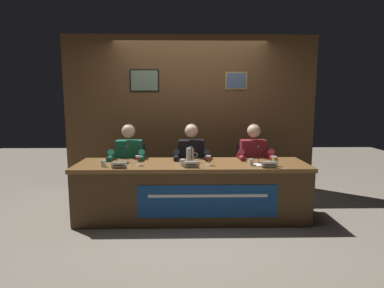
{
  "coord_description": "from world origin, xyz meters",
  "views": [
    {
      "loc": [
        -0.08,
        -3.97,
        1.55
      ],
      "look_at": [
        0.0,
        0.0,
        0.98
      ],
      "focal_mm": 29.03,
      "sensor_mm": 36.0,
      "label": 1
    }
  ],
  "objects": [
    {
      "name": "nameplate_center",
      "position": [
        -0.01,
        -0.28,
        0.77
      ],
      "size": [
        0.19,
        0.06,
        0.08
      ],
      "color": "white",
      "rests_on": "conference_table"
    },
    {
      "name": "chair_left",
      "position": [
        -0.9,
        0.58,
        0.42
      ],
      "size": [
        0.44,
        0.45,
        0.88
      ],
      "color": "black",
      "rests_on": "ground_plane"
    },
    {
      "name": "panelist_center",
      "position": [
        0.0,
        0.38,
        0.7
      ],
      "size": [
        0.51,
        0.48,
        1.21
      ],
      "color": "black",
      "rests_on": "ground_plane"
    },
    {
      "name": "microphone_left",
      "position": [
        -0.85,
        0.01,
        0.8
      ],
      "size": [
        0.06,
        0.17,
        0.22
      ],
      "color": "black",
      "rests_on": "conference_table"
    },
    {
      "name": "microphone_center",
      "position": [
        -0.01,
        -0.05,
        0.8
      ],
      "size": [
        0.06,
        0.17,
        0.22
      ],
      "color": "black",
      "rests_on": "conference_table"
    },
    {
      "name": "document_stack_right",
      "position": [
        0.88,
        -0.17,
        0.74
      ],
      "size": [
        0.22,
        0.17,
        0.01
      ],
      "color": "white",
      "rests_on": "conference_table"
    },
    {
      "name": "water_pitcher_central",
      "position": [
        -0.02,
        0.05,
        0.83
      ],
      "size": [
        0.15,
        0.1,
        0.21
      ],
      "color": "silver",
      "rests_on": "conference_table"
    },
    {
      "name": "wall_back_panelled",
      "position": [
        -0.0,
        1.31,
        1.3
      ],
      "size": [
        4.19,
        0.14,
        2.6
      ],
      "color": "brown",
      "rests_on": "ground_plane"
    },
    {
      "name": "panelist_right",
      "position": [
        0.9,
        0.38,
        0.7
      ],
      "size": [
        0.51,
        0.48,
        1.21
      ],
      "color": "black",
      "rests_on": "ground_plane"
    },
    {
      "name": "ground_plane",
      "position": [
        0.0,
        0.0,
        0.0
      ],
      "size": [
        12.0,
        12.0,
        0.0
      ],
      "primitive_type": "plane",
      "color": "gray"
    },
    {
      "name": "panelist_left",
      "position": [
        -0.9,
        0.38,
        0.7
      ],
      "size": [
        0.51,
        0.48,
        1.21
      ],
      "color": "black",
      "rests_on": "ground_plane"
    },
    {
      "name": "microphone_right",
      "position": [
        0.88,
        -0.04,
        0.8
      ],
      "size": [
        0.06,
        0.17,
        0.22
      ],
      "color": "black",
      "rests_on": "conference_table"
    },
    {
      "name": "juice_glass_center",
      "position": [
        0.21,
        -0.15,
        0.82
      ],
      "size": [
        0.06,
        0.06,
        0.12
      ],
      "color": "white",
      "rests_on": "conference_table"
    },
    {
      "name": "juice_glass_left",
      "position": [
        -0.68,
        -0.14,
        0.82
      ],
      "size": [
        0.06,
        0.06,
        0.12
      ],
      "color": "white",
      "rests_on": "conference_table"
    },
    {
      "name": "chair_center",
      "position": [
        0.0,
        0.58,
        0.42
      ],
      "size": [
        0.44,
        0.45,
        0.88
      ],
      "color": "black",
      "rests_on": "ground_plane"
    },
    {
      "name": "nameplate_left",
      "position": [
        -0.88,
        -0.3,
        0.77
      ],
      "size": [
        0.18,
        0.06,
        0.08
      ],
      "color": "white",
      "rests_on": "conference_table"
    },
    {
      "name": "water_cup_center",
      "position": [
        -0.12,
        -0.18,
        0.77
      ],
      "size": [
        0.06,
        0.06,
        0.08
      ],
      "color": "silver",
      "rests_on": "conference_table"
    },
    {
      "name": "conference_table",
      "position": [
        0.0,
        -0.11,
        0.5
      ],
      "size": [
        2.99,
        0.79,
        0.73
      ],
      "color": "brown",
      "rests_on": "ground_plane"
    },
    {
      "name": "chair_right",
      "position": [
        0.9,
        0.58,
        0.42
      ],
      "size": [
        0.44,
        0.45,
        0.88
      ],
      "color": "black",
      "rests_on": "ground_plane"
    },
    {
      "name": "water_cup_left",
      "position": [
        -1.09,
        -0.21,
        0.77
      ],
      "size": [
        0.06,
        0.06,
        0.08
      ],
      "color": "silver",
      "rests_on": "conference_table"
    },
    {
      "name": "juice_glass_right",
      "position": [
        1.02,
        -0.21,
        0.82
      ],
      "size": [
        0.06,
        0.06,
        0.12
      ],
      "color": "white",
      "rests_on": "conference_table"
    },
    {
      "name": "nameplate_right",
      "position": [
        0.93,
        -0.31,
        0.77
      ],
      "size": [
        0.2,
        0.06,
        0.08
      ],
      "color": "white",
      "rests_on": "conference_table"
    },
    {
      "name": "water_cup_right",
      "position": [
        0.74,
        -0.18,
        0.77
      ],
      "size": [
        0.06,
        0.06,
        0.08
      ],
      "color": "silver",
      "rests_on": "conference_table"
    }
  ]
}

